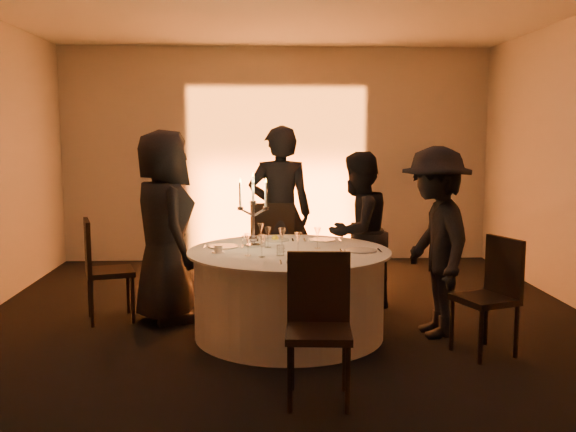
{
  "coord_description": "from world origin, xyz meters",
  "views": [
    {
      "loc": [
        -0.28,
        -5.58,
        1.79
      ],
      "look_at": [
        0.0,
        0.2,
        1.05
      ],
      "focal_mm": 40.0,
      "sensor_mm": 36.0,
      "label": 1
    }
  ],
  "objects_px": {
    "chair_left": "(101,264)",
    "chair_front": "(319,317)",
    "guest_back_right": "(357,232)",
    "candelabra": "(253,221)",
    "chair_back_right": "(359,255)",
    "coffee_cup": "(218,249)",
    "chair_right": "(493,289)",
    "guest_right": "(435,242)",
    "chair_back_left": "(273,244)",
    "guest_left": "(164,227)",
    "banquet_table": "(289,293)",
    "guest_back_left": "(280,213)"
  },
  "relations": [
    {
      "from": "chair_left",
      "to": "chair_front",
      "type": "xyz_separation_m",
      "value": [
        1.91,
        -1.9,
        -0.0
      ]
    },
    {
      "from": "guest_back_right",
      "to": "candelabra",
      "type": "xyz_separation_m",
      "value": [
        -1.04,
        -0.55,
        0.2
      ]
    },
    {
      "from": "chair_back_right",
      "to": "coffee_cup",
      "type": "distance_m",
      "value": 1.96
    },
    {
      "from": "coffee_cup",
      "to": "chair_right",
      "type": "bearing_deg",
      "value": -11.99
    },
    {
      "from": "chair_back_right",
      "to": "guest_right",
      "type": "height_order",
      "value": "guest_right"
    },
    {
      "from": "chair_back_left",
      "to": "guest_back_right",
      "type": "relative_size",
      "value": 0.66
    },
    {
      "from": "chair_front",
      "to": "chair_right",
      "type": "bearing_deg",
      "value": 33.45
    },
    {
      "from": "chair_front",
      "to": "guest_right",
      "type": "distance_m",
      "value": 1.79
    },
    {
      "from": "guest_left",
      "to": "coffee_cup",
      "type": "xyz_separation_m",
      "value": [
        0.55,
        -0.59,
        -0.12
      ]
    },
    {
      "from": "coffee_cup",
      "to": "chair_back_left",
      "type": "bearing_deg",
      "value": 69.44
    },
    {
      "from": "coffee_cup",
      "to": "guest_right",
      "type": "bearing_deg",
      "value": 0.84
    },
    {
      "from": "chair_right",
      "to": "guest_right",
      "type": "bearing_deg",
      "value": -166.79
    },
    {
      "from": "chair_front",
      "to": "banquet_table",
      "type": "bearing_deg",
      "value": 100.25
    },
    {
      "from": "chair_back_left",
      "to": "guest_back_left",
      "type": "relative_size",
      "value": 0.57
    },
    {
      "from": "chair_right",
      "to": "guest_back_right",
      "type": "bearing_deg",
      "value": -166.12
    },
    {
      "from": "guest_back_right",
      "to": "guest_right",
      "type": "xyz_separation_m",
      "value": [
        0.57,
        -0.81,
        0.03
      ]
    },
    {
      "from": "chair_right",
      "to": "coffee_cup",
      "type": "height_order",
      "value": "chair_right"
    },
    {
      "from": "chair_right",
      "to": "guest_back_left",
      "type": "height_order",
      "value": "guest_back_left"
    },
    {
      "from": "chair_right",
      "to": "candelabra",
      "type": "bearing_deg",
      "value": -132.09
    },
    {
      "from": "banquet_table",
      "to": "guest_left",
      "type": "bearing_deg",
      "value": 156.58
    },
    {
      "from": "chair_back_right",
      "to": "chair_front",
      "type": "bearing_deg",
      "value": 43.28
    },
    {
      "from": "chair_right",
      "to": "guest_left",
      "type": "xyz_separation_m",
      "value": [
        -2.8,
        1.07,
        0.38
      ]
    },
    {
      "from": "guest_back_right",
      "to": "coffee_cup",
      "type": "xyz_separation_m",
      "value": [
        -1.35,
        -0.84,
        -0.01
      ]
    },
    {
      "from": "chair_right",
      "to": "guest_back_right",
      "type": "distance_m",
      "value": 1.62
    },
    {
      "from": "banquet_table",
      "to": "guest_left",
      "type": "distance_m",
      "value": 1.38
    },
    {
      "from": "candelabra",
      "to": "banquet_table",
      "type": "bearing_deg",
      "value": -32.46
    },
    {
      "from": "candelabra",
      "to": "guest_back_right",
      "type": "bearing_deg",
      "value": 27.94
    },
    {
      "from": "chair_front",
      "to": "candelabra",
      "type": "distance_m",
      "value": 1.71
    },
    {
      "from": "chair_left",
      "to": "guest_left",
      "type": "distance_m",
      "value": 0.71
    },
    {
      "from": "chair_back_left",
      "to": "guest_left",
      "type": "relative_size",
      "value": 0.58
    },
    {
      "from": "guest_back_right",
      "to": "chair_back_right",
      "type": "bearing_deg",
      "value": -145.81
    },
    {
      "from": "guest_right",
      "to": "coffee_cup",
      "type": "xyz_separation_m",
      "value": [
        -1.91,
        -0.03,
        -0.04
      ]
    },
    {
      "from": "chair_back_right",
      "to": "guest_back_right",
      "type": "relative_size",
      "value": 0.54
    },
    {
      "from": "chair_back_left",
      "to": "guest_right",
      "type": "distance_m",
      "value": 1.95
    },
    {
      "from": "chair_left",
      "to": "chair_back_left",
      "type": "xyz_separation_m",
      "value": [
        1.67,
        0.76,
        0.05
      ]
    },
    {
      "from": "chair_right",
      "to": "chair_front",
      "type": "height_order",
      "value": "chair_front"
    },
    {
      "from": "chair_left",
      "to": "chair_right",
      "type": "height_order",
      "value": "chair_left"
    },
    {
      "from": "chair_front",
      "to": "guest_back_left",
      "type": "relative_size",
      "value": 0.53
    },
    {
      "from": "chair_right",
      "to": "guest_left",
      "type": "distance_m",
      "value": 3.02
    },
    {
      "from": "coffee_cup",
      "to": "chair_back_right",
      "type": "bearing_deg",
      "value": 41.82
    },
    {
      "from": "guest_left",
      "to": "chair_front",
      "type": "bearing_deg",
      "value": -168.93
    },
    {
      "from": "chair_back_right",
      "to": "guest_back_right",
      "type": "distance_m",
      "value": 0.56
    },
    {
      "from": "guest_left",
      "to": "coffee_cup",
      "type": "bearing_deg",
      "value": -160.5
    },
    {
      "from": "chair_left",
      "to": "guest_back_right",
      "type": "height_order",
      "value": "guest_back_right"
    },
    {
      "from": "chair_back_left",
      "to": "chair_back_right",
      "type": "height_order",
      "value": "chair_back_left"
    },
    {
      "from": "chair_front",
      "to": "chair_left",
      "type": "bearing_deg",
      "value": 140.02
    },
    {
      "from": "chair_front",
      "to": "guest_back_left",
      "type": "distance_m",
      "value": 2.7
    },
    {
      "from": "coffee_cup",
      "to": "guest_back_left",
      "type": "bearing_deg",
      "value": 66.89
    },
    {
      "from": "chair_right",
      "to": "guest_right",
      "type": "relative_size",
      "value": 0.57
    },
    {
      "from": "banquet_table",
      "to": "chair_back_right",
      "type": "bearing_deg",
      "value": 55.72
    }
  ]
}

